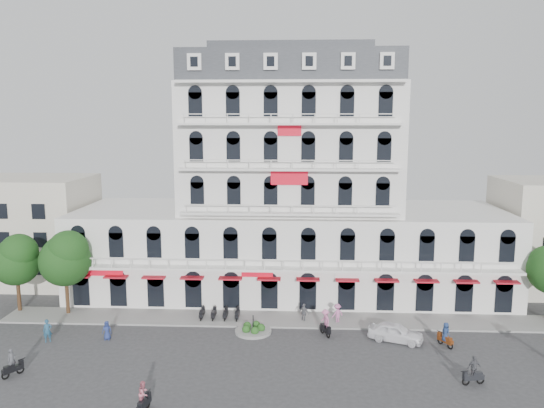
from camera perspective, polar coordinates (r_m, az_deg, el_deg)
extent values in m
plane|color=#38383A|center=(42.03, 1.52, -16.88)|extent=(120.00, 120.00, 0.00)
cube|color=gray|center=(50.25, 1.74, -12.31)|extent=(53.00, 4.00, 0.16)
cube|color=silver|center=(57.50, 1.92, -4.93)|extent=(45.00, 14.00, 9.00)
cube|color=silver|center=(55.88, 1.98, 6.09)|extent=(22.00, 12.00, 13.00)
cube|color=#2D3035|center=(56.05, 2.03, 14.28)|extent=(21.56, 11.76, 3.00)
cube|color=#2D3035|center=(56.25, 2.04, 16.21)|extent=(15.84, 8.64, 0.80)
cube|color=#B51625|center=(50.54, 1.79, -8.08)|extent=(40.50, 1.00, 0.15)
cube|color=red|center=(49.98, 1.87, 2.87)|extent=(3.50, 0.10, 1.40)
cube|color=beige|center=(66.62, -24.83, -2.51)|extent=(14.00, 10.00, 12.00)
cylinder|color=gray|center=(47.59, -2.04, -13.51)|extent=(3.20, 3.20, 0.24)
cylinder|color=black|center=(47.30, -2.04, -12.64)|extent=(0.08, 0.08, 1.40)
sphere|color=#1B4918|center=(47.42, -1.17, -13.16)|extent=(0.70, 0.70, 0.70)
sphere|color=#1B4918|center=(48.07, -1.70, -12.85)|extent=(0.70, 0.70, 0.70)
sphere|color=#1B4918|center=(47.90, -2.68, -12.94)|extent=(0.70, 0.70, 0.70)
sphere|color=#1B4918|center=(47.15, -2.80, -13.31)|extent=(0.70, 0.70, 0.70)
sphere|color=#1B4918|center=(46.84, -1.86, -13.46)|extent=(0.70, 0.70, 0.70)
cylinder|color=#382314|center=(57.23, -25.59, -8.75)|extent=(0.36, 0.36, 3.52)
sphere|color=#133D16|center=(56.39, -25.81, -5.64)|extent=(4.48, 4.48, 4.48)
sphere|color=#133D16|center=(55.65, -25.57, -4.71)|extent=(3.52, 3.52, 3.52)
sphere|color=#133D16|center=(56.68, -26.07, -4.92)|extent=(3.20, 3.20, 3.20)
cylinder|color=#382314|center=(54.61, -21.16, -9.18)|extent=(0.36, 0.36, 3.74)
sphere|color=#133D16|center=(53.68, -21.37, -5.72)|extent=(4.76, 4.76, 4.76)
sphere|color=#133D16|center=(52.95, -21.07, -4.67)|extent=(3.74, 3.74, 3.74)
sphere|color=#133D16|center=(53.94, -21.67, -4.92)|extent=(3.40, 3.40, 3.40)
imported|color=white|center=(46.81, 13.15, -13.29)|extent=(4.89, 3.32, 1.55)
cube|color=black|center=(44.28, -26.12, -15.66)|extent=(1.12, 1.44, 0.35)
torus|color=black|center=(44.61, -25.45, -15.80)|extent=(0.43, 0.57, 0.60)
torus|color=black|center=(44.17, -26.75, -16.15)|extent=(0.43, 0.57, 0.60)
imported|color=#4D4E53|center=(43.99, -26.19, -14.80)|extent=(0.66, 0.72, 1.64)
cube|color=black|center=(36.80, -13.61, -20.19)|extent=(0.59, 1.54, 0.35)
torus|color=black|center=(37.36, -13.20, -20.17)|extent=(0.21, 0.61, 0.60)
imported|color=#CF6D81|center=(36.45, -13.65, -19.19)|extent=(0.75, 0.89, 1.65)
cube|color=brown|center=(46.93, 18.14, -13.74)|extent=(1.05, 1.48, 0.35)
torus|color=black|center=(47.39, 17.64, -13.84)|extent=(0.40, 0.58, 0.60)
torus|color=black|center=(46.69, 18.61, -14.25)|extent=(0.40, 0.58, 0.60)
imported|color=navy|center=(46.67, 18.18, -12.95)|extent=(0.83, 0.93, 1.60)
cube|color=#222327|center=(41.49, 20.85, -17.02)|extent=(1.54, 0.66, 0.35)
torus|color=black|center=(41.35, 20.13, -17.48)|extent=(0.61, 0.24, 0.60)
torus|color=black|center=(41.87, 21.50, -17.22)|extent=(0.61, 0.24, 0.60)
imported|color=#4F5056|center=(41.18, 20.90, -16.10)|extent=(1.03, 0.60, 1.65)
cube|color=black|center=(47.03, 5.74, -13.27)|extent=(0.95, 1.51, 0.35)
torus|color=black|center=(46.68, 6.06, -13.81)|extent=(0.36, 0.59, 0.60)
torus|color=black|center=(47.58, 5.42, -13.35)|extent=(0.36, 0.59, 0.60)
imported|color=pink|center=(46.72, 5.76, -12.32)|extent=(1.15, 1.40, 1.88)
imported|color=navy|center=(48.02, -17.34, -12.84)|extent=(0.83, 0.58, 1.62)
imported|color=slate|center=(49.65, 3.46, -11.61)|extent=(1.09, 0.91, 1.74)
imported|color=#C96AA6|center=(49.60, 7.03, -11.63)|extent=(1.37, 1.22, 1.84)
imported|color=#265272|center=(49.17, -23.00, -12.44)|extent=(0.84, 0.73, 1.93)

